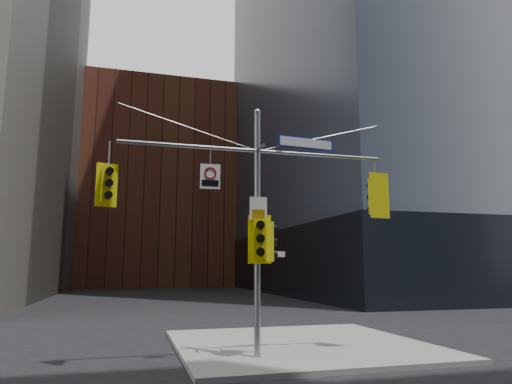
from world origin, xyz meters
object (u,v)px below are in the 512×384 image
signal_assembly (257,204)px  traffic_light_pole_front (260,239)px  street_sign_blade (306,143)px  regulatory_sign_arm (210,176)px  traffic_light_east_arm (376,196)px  traffic_light_west_arm (108,184)px  traffic_light_pole_side (268,242)px

signal_assembly → traffic_light_pole_front: (0.00, -0.27, -1.03)m
street_sign_blade → regulatory_sign_arm: size_ratio=2.58×
traffic_light_east_arm → traffic_light_pole_front: (-3.87, -0.27, -1.42)m
traffic_light_east_arm → signal_assembly: bearing=-5.2°
regulatory_sign_arm → signal_assembly: bearing=2.4°
traffic_light_west_arm → traffic_light_pole_side: bearing=-12.6°
traffic_light_pole_front → regulatory_sign_arm: regulatory_sign_arm is taller
traffic_light_pole_front → street_sign_blade: size_ratio=0.75×
traffic_light_pole_front → street_sign_blade: street_sign_blade is taller
traffic_light_east_arm → regulatory_sign_arm: traffic_light_east_arm is taller
traffic_light_west_arm → traffic_light_pole_front: 4.41m
signal_assembly → traffic_light_west_arm: bearing=179.8°
traffic_light_east_arm → traffic_light_west_arm: bearing=-5.2°
traffic_light_pole_side → regulatory_sign_arm: regulatory_sign_arm is taller
traffic_light_pole_side → street_sign_blade: bearing=-105.7°
traffic_light_pole_front → regulatory_sign_arm: 2.28m
signal_assembly → street_sign_blade: size_ratio=4.32×
regulatory_sign_arm → street_sign_blade: bearing=2.1°
street_sign_blade → traffic_light_pole_side: bearing=173.6°
traffic_light_east_arm → traffic_light_pole_side: (-3.55, 0.02, -1.48)m
street_sign_blade → traffic_light_pole_front: bearing=-175.8°
traffic_light_east_arm → street_sign_blade: size_ratio=0.77×
traffic_light_east_arm → regulatory_sign_arm: size_ratio=1.98×
traffic_light_west_arm → traffic_light_east_arm: (8.04, -0.01, 0.00)m
traffic_light_pole_side → street_sign_blade: size_ratio=0.62×
signal_assembly → traffic_light_pole_side: signal_assembly is taller
traffic_light_west_arm → traffic_light_pole_front: bearing=-16.5°
traffic_light_pole_side → street_sign_blade: street_sign_blade is taller
traffic_light_pole_front → regulatory_sign_arm: size_ratio=1.92×
traffic_light_pole_side → street_sign_blade: 3.27m
signal_assembly → traffic_light_pole_side: size_ratio=6.95×
signal_assembly → traffic_light_pole_side: (0.33, 0.02, -1.09)m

